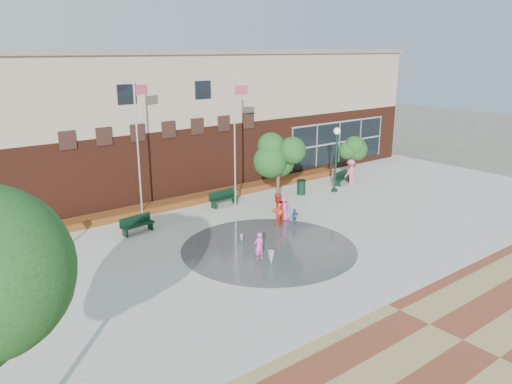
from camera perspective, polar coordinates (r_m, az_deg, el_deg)
ground at (r=22.06m, az=6.51°, el=-8.78°), size 120.00×120.00×0.00m
plaza_concrete at (r=24.81m, az=0.00°, el=-5.77°), size 46.00×18.00×0.01m
paver_band at (r=18.39m, az=22.56°, el=-15.40°), size 46.00×6.00×0.01m
splash_pad at (r=24.09m, az=1.48°, el=-6.46°), size 8.40×8.40×0.01m
library_building at (r=34.94m, az=-13.94°, el=8.05°), size 44.40×10.40×9.20m
flower_bed at (r=30.80m, az=-8.78°, el=-1.58°), size 26.00×1.20×0.40m
flagpole_left at (r=28.05m, az=-13.32°, el=5.60°), size 0.91×0.20×7.80m
flagpole_right at (r=29.21m, az=-2.37°, el=6.28°), size 0.93×0.24×7.66m
lamp_right at (r=33.19m, az=9.15°, el=4.49°), size 0.46×0.46×4.33m
bench_left at (r=26.63m, az=-13.38°, el=-3.99°), size 1.88×0.73×0.92m
bench_mid at (r=30.38m, az=-3.69°, el=-1.05°), size 1.93×0.63×0.96m
bench_right at (r=35.78m, az=9.89°, el=1.35°), size 1.88×0.90×0.91m
trash_can at (r=32.80m, az=5.20°, el=0.55°), size 0.60×0.60×0.98m
tree_mid at (r=28.58m, az=2.56°, el=4.21°), size 2.74×2.74×4.63m
tree_small_right at (r=35.69m, az=10.91°, el=4.93°), size 2.02×2.02×3.46m
water_jet_a at (r=22.32m, az=1.75°, el=-8.37°), size 0.33×0.33×0.65m
water_jet_b at (r=24.73m, az=-1.66°, el=-5.87°), size 0.19×0.19×0.42m
child_splash at (r=22.65m, az=0.36°, el=-6.20°), size 0.49×0.34×1.30m
adult_red at (r=26.73m, az=2.42°, el=-2.06°), size 1.05×0.90×1.85m
adult_pink at (r=27.68m, az=3.23°, el=-1.88°), size 0.84×0.76×1.43m
child_blue at (r=27.08m, az=4.42°, el=-2.85°), size 0.57×0.26×0.96m
person_bench at (r=35.61m, az=10.76°, el=2.26°), size 1.26×0.83×1.83m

